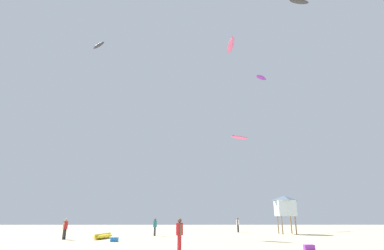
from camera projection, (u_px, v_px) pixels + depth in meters
person_foreground at (179, 232)px, 15.93m from camera, size 0.40×0.55×1.75m
person_midground at (238, 224)px, 35.67m from camera, size 0.39×0.53×1.71m
person_left at (155, 226)px, 29.12m from camera, size 0.38×0.52×1.67m
person_right at (65, 227)px, 24.49m from camera, size 0.38×0.54×1.70m
kite_grounded_near at (103, 236)px, 25.22m from camera, size 1.40×3.73×0.43m
lifeguard_tower at (285, 206)px, 32.72m from camera, size 2.30×2.30×4.15m
cooler_box at (309, 248)px, 16.28m from camera, size 0.56×0.36×0.32m
gear_bag at (114, 240)px, 22.07m from camera, size 0.56×0.36×0.32m
kite_aloft_0 at (240, 137)px, 48.63m from camera, size 3.29×2.22×0.46m
kite_aloft_1 at (261, 78)px, 56.45m from camera, size 2.71×2.27×0.70m
kite_aloft_2 at (299, 1)px, 33.05m from camera, size 2.48×1.13×0.31m
kite_aloft_3 at (99, 45)px, 44.84m from camera, size 2.68×2.53×0.56m
kite_aloft_4 at (231, 45)px, 39.82m from camera, size 1.19×3.82×0.95m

